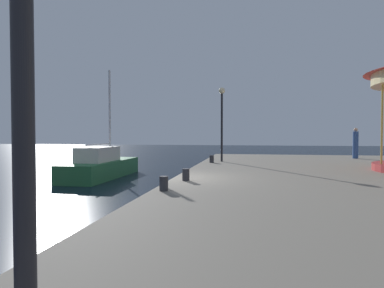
# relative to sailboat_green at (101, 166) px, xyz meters

# --- Properties ---
(ground_plane) EXTENTS (120.00, 120.00, 0.00)m
(ground_plane) POSITION_rel_sailboat_green_xyz_m (5.26, -5.27, -0.64)
(ground_plane) COLOR black
(sailboat_green) EXTENTS (1.95, 6.37, 6.00)m
(sailboat_green) POSITION_rel_sailboat_green_xyz_m (0.00, 0.00, 0.00)
(sailboat_green) COLOR #236638
(sailboat_green) RESTS_ON ground
(lamp_post_mid_promenade) EXTENTS (0.36, 0.36, 4.18)m
(lamp_post_mid_promenade) POSITION_rel_sailboat_green_xyz_m (6.34, 2.01, 3.02)
(lamp_post_mid_promenade) COLOR black
(lamp_post_mid_promenade) RESTS_ON quay_dock
(bollard_south) EXTENTS (0.24, 0.24, 0.40)m
(bollard_south) POSITION_rel_sailboat_green_xyz_m (5.63, -8.17, 0.36)
(bollard_south) COLOR #2D2D33
(bollard_south) RESTS_ON quay_dock
(bollard_center) EXTENTS (0.24, 0.24, 0.40)m
(bollard_center) POSITION_rel_sailboat_green_xyz_m (5.87, 1.19, 0.36)
(bollard_center) COLOR #2D2D33
(bollard_center) RESTS_ON quay_dock
(bollard_north) EXTENTS (0.24, 0.24, 0.40)m
(bollard_north) POSITION_rel_sailboat_green_xyz_m (5.84, -6.08, 0.36)
(bollard_north) COLOR #2D2D33
(bollard_north) RESTS_ON quay_dock
(person_far_corner) EXTENTS (0.34, 0.34, 1.96)m
(person_far_corner) POSITION_rel_sailboat_green_xyz_m (14.53, 5.91, 1.08)
(person_far_corner) COLOR #2D4C8C
(person_far_corner) RESTS_ON quay_dock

